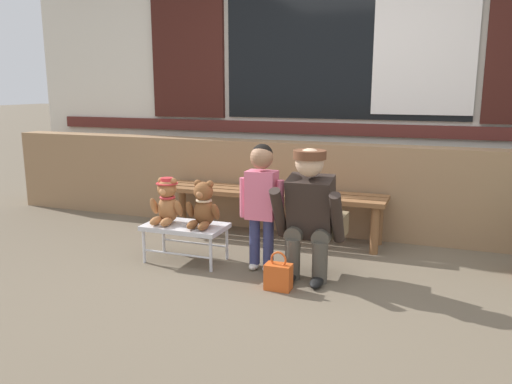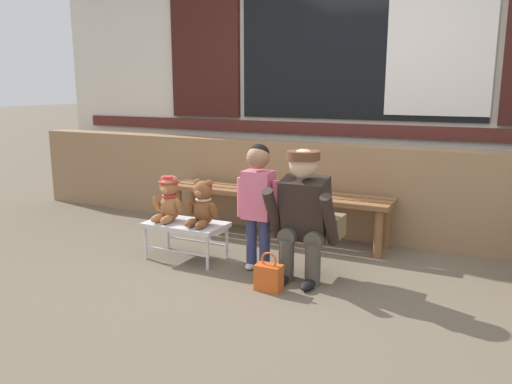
{
  "view_description": "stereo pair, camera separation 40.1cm",
  "coord_description": "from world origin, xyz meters",
  "px_view_note": "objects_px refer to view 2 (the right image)",
  "views": [
    {
      "loc": [
        0.98,
        -3.21,
        1.37
      ],
      "look_at": [
        -0.39,
        0.47,
        0.55
      ],
      "focal_mm": 35.72,
      "sensor_mm": 36.0,
      "label": 1
    },
    {
      "loc": [
        1.35,
        -3.05,
        1.37
      ],
      "look_at": [
        -0.39,
        0.47,
        0.55
      ],
      "focal_mm": 35.72,
      "sensor_mm": 36.0,
      "label": 2
    }
  ],
  "objects_px": {
    "teddy_bear_with_hat": "(169,200)",
    "handbag_on_ground": "(269,277)",
    "adult_crouching": "(306,214)",
    "teddy_bear_plain": "(203,205)",
    "wooden_bench_long": "(276,198)",
    "child_standing": "(258,193)",
    "small_display_bench": "(186,227)"
  },
  "relations": [
    {
      "from": "teddy_bear_plain",
      "to": "adult_crouching",
      "type": "bearing_deg",
      "value": 0.48
    },
    {
      "from": "wooden_bench_long",
      "to": "child_standing",
      "type": "xyz_separation_m",
      "value": [
        0.22,
        -0.81,
        0.22
      ]
    },
    {
      "from": "teddy_bear_plain",
      "to": "child_standing",
      "type": "distance_m",
      "value": 0.49
    },
    {
      "from": "child_standing",
      "to": "adult_crouching",
      "type": "relative_size",
      "value": 1.01
    },
    {
      "from": "wooden_bench_long",
      "to": "handbag_on_ground",
      "type": "height_order",
      "value": "wooden_bench_long"
    },
    {
      "from": "teddy_bear_with_hat",
      "to": "handbag_on_ground",
      "type": "xyz_separation_m",
      "value": [
        1.03,
        -0.3,
        -0.38
      ]
    },
    {
      "from": "small_display_bench",
      "to": "child_standing",
      "type": "xyz_separation_m",
      "value": [
        0.63,
        0.03,
        0.33
      ]
    },
    {
      "from": "teddy_bear_with_hat",
      "to": "teddy_bear_plain",
      "type": "xyz_separation_m",
      "value": [
        0.32,
        -0.0,
        -0.01
      ]
    },
    {
      "from": "adult_crouching",
      "to": "teddy_bear_plain",
      "type": "bearing_deg",
      "value": -179.52
    },
    {
      "from": "teddy_bear_with_hat",
      "to": "adult_crouching",
      "type": "distance_m",
      "value": 1.17
    },
    {
      "from": "small_display_bench",
      "to": "child_standing",
      "type": "distance_m",
      "value": 0.71
    },
    {
      "from": "teddy_bear_with_hat",
      "to": "child_standing",
      "type": "bearing_deg",
      "value": 2.09
    },
    {
      "from": "child_standing",
      "to": "adult_crouching",
      "type": "xyz_separation_m",
      "value": [
        0.39,
        -0.02,
        -0.11
      ]
    },
    {
      "from": "teddy_bear_with_hat",
      "to": "child_standing",
      "type": "xyz_separation_m",
      "value": [
        0.79,
        0.03,
        0.12
      ]
    },
    {
      "from": "handbag_on_ground",
      "to": "small_display_bench",
      "type": "bearing_deg",
      "value": 161.17
    },
    {
      "from": "wooden_bench_long",
      "to": "teddy_bear_plain",
      "type": "xyz_separation_m",
      "value": [
        -0.25,
        -0.84,
        0.09
      ]
    },
    {
      "from": "small_display_bench",
      "to": "adult_crouching",
      "type": "xyz_separation_m",
      "value": [
        1.01,
        0.01,
        0.21
      ]
    },
    {
      "from": "teddy_bear_with_hat",
      "to": "adult_crouching",
      "type": "bearing_deg",
      "value": 0.31
    },
    {
      "from": "wooden_bench_long",
      "to": "small_display_bench",
      "type": "relative_size",
      "value": 3.28
    },
    {
      "from": "small_display_bench",
      "to": "teddy_bear_plain",
      "type": "xyz_separation_m",
      "value": [
        0.16,
        0.0,
        0.2
      ]
    },
    {
      "from": "adult_crouching",
      "to": "handbag_on_ground",
      "type": "distance_m",
      "value": 0.51
    },
    {
      "from": "teddy_bear_with_hat",
      "to": "wooden_bench_long",
      "type": "bearing_deg",
      "value": 55.87
    },
    {
      "from": "wooden_bench_long",
      "to": "handbag_on_ground",
      "type": "bearing_deg",
      "value": -67.96
    },
    {
      "from": "wooden_bench_long",
      "to": "teddy_bear_with_hat",
      "type": "distance_m",
      "value": 1.02
    },
    {
      "from": "teddy_bear_with_hat",
      "to": "handbag_on_ground",
      "type": "relative_size",
      "value": 1.34
    },
    {
      "from": "wooden_bench_long",
      "to": "teddy_bear_plain",
      "type": "bearing_deg",
      "value": -106.5
    },
    {
      "from": "small_display_bench",
      "to": "adult_crouching",
      "type": "relative_size",
      "value": 0.67
    },
    {
      "from": "wooden_bench_long",
      "to": "adult_crouching",
      "type": "xyz_separation_m",
      "value": [
        0.6,
        -0.83,
        0.11
      ]
    },
    {
      "from": "teddy_bear_plain",
      "to": "teddy_bear_with_hat",
      "type": "bearing_deg",
      "value": 179.87
    },
    {
      "from": "child_standing",
      "to": "teddy_bear_with_hat",
      "type": "bearing_deg",
      "value": -177.91
    },
    {
      "from": "teddy_bear_plain",
      "to": "adult_crouching",
      "type": "height_order",
      "value": "adult_crouching"
    },
    {
      "from": "handbag_on_ground",
      "to": "teddy_bear_plain",
      "type": "bearing_deg",
      "value": 157.22
    }
  ]
}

